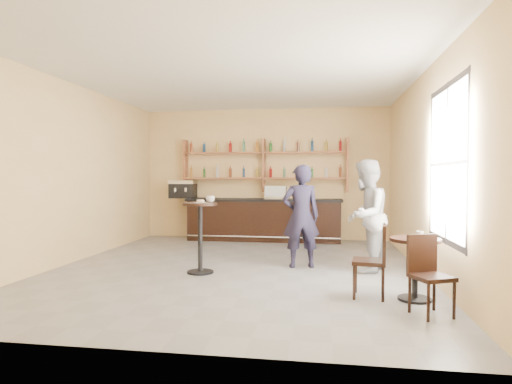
# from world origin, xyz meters

# --- Properties ---
(floor) EXTENTS (7.00, 7.00, 0.00)m
(floor) POSITION_xyz_m (0.00, 0.00, 0.00)
(floor) COLOR slate
(floor) RESTS_ON ground
(ceiling) EXTENTS (7.00, 7.00, 0.00)m
(ceiling) POSITION_xyz_m (0.00, 0.00, 3.20)
(ceiling) COLOR white
(ceiling) RESTS_ON wall_back
(wall_back) EXTENTS (7.00, 0.00, 7.00)m
(wall_back) POSITION_xyz_m (0.00, 3.50, 1.60)
(wall_back) COLOR #ECC686
(wall_back) RESTS_ON floor
(wall_front) EXTENTS (7.00, 0.00, 7.00)m
(wall_front) POSITION_xyz_m (0.00, -3.50, 1.60)
(wall_front) COLOR #ECC686
(wall_front) RESTS_ON floor
(wall_left) EXTENTS (0.00, 7.00, 7.00)m
(wall_left) POSITION_xyz_m (-3.00, 0.00, 1.60)
(wall_left) COLOR #ECC686
(wall_left) RESTS_ON floor
(wall_right) EXTENTS (0.00, 7.00, 7.00)m
(wall_right) POSITION_xyz_m (3.00, 0.00, 1.60)
(wall_right) COLOR #ECC686
(wall_right) RESTS_ON floor
(window_pane) EXTENTS (0.00, 2.00, 2.00)m
(window_pane) POSITION_xyz_m (2.99, -1.20, 1.70)
(window_pane) COLOR white
(window_pane) RESTS_ON wall_right
(window_frame) EXTENTS (0.04, 1.70, 2.10)m
(window_frame) POSITION_xyz_m (2.99, -1.20, 1.70)
(window_frame) COLOR black
(window_frame) RESTS_ON wall_right
(shelf_unit) EXTENTS (4.00, 0.26, 1.40)m
(shelf_unit) POSITION_xyz_m (0.00, 3.37, 1.81)
(shelf_unit) COLOR brown
(shelf_unit) RESTS_ON wall_back
(liquor_bottles) EXTENTS (3.68, 0.10, 1.00)m
(liquor_bottles) POSITION_xyz_m (0.00, 3.37, 1.98)
(liquor_bottles) COLOR #8C5919
(liquor_bottles) RESTS_ON shelf_unit
(bar_counter) EXTENTS (3.71, 0.72, 1.00)m
(bar_counter) POSITION_xyz_m (0.03, 3.15, 0.50)
(bar_counter) COLOR black
(bar_counter) RESTS_ON floor
(espresso_machine) EXTENTS (0.63, 0.41, 0.44)m
(espresso_machine) POSITION_xyz_m (-1.99, 3.15, 1.23)
(espresso_machine) COLOR black
(espresso_machine) RESTS_ON bar_counter
(pastry_case) EXTENTS (0.57, 0.48, 0.31)m
(pastry_case) POSITION_xyz_m (0.32, 3.15, 1.16)
(pastry_case) COLOR silver
(pastry_case) RESTS_ON bar_counter
(pedestal_table) EXTENTS (0.63, 0.63, 1.12)m
(pedestal_table) POSITION_xyz_m (-0.50, -0.47, 0.56)
(pedestal_table) COLOR black
(pedestal_table) RESTS_ON floor
(napkin) EXTENTS (0.22, 0.22, 0.00)m
(napkin) POSITION_xyz_m (-0.50, -0.47, 1.12)
(napkin) COLOR white
(napkin) RESTS_ON pedestal_table
(donut) EXTENTS (0.14, 0.14, 0.04)m
(donut) POSITION_xyz_m (-0.49, -0.48, 1.15)
(donut) COLOR #DC8C50
(donut) RESTS_ON napkin
(cup_pedestal) EXTENTS (0.17, 0.17, 0.11)m
(cup_pedestal) POSITION_xyz_m (-0.36, -0.37, 1.18)
(cup_pedestal) COLOR white
(cup_pedestal) RESTS_ON pedestal_table
(man_main) EXTENTS (0.71, 0.54, 1.74)m
(man_main) POSITION_xyz_m (1.06, 0.22, 0.87)
(man_main) COLOR black
(man_main) RESTS_ON floor
(cafe_table) EXTENTS (0.69, 0.69, 0.77)m
(cafe_table) POSITION_xyz_m (2.55, -1.52, 0.39)
(cafe_table) COLOR black
(cafe_table) RESTS_ON floor
(cup_cafe) EXTENTS (0.10, 0.10, 0.09)m
(cup_cafe) POSITION_xyz_m (2.60, -1.52, 0.82)
(cup_cafe) COLOR white
(cup_cafe) RESTS_ON cafe_table
(chair_west) EXTENTS (0.45, 0.45, 0.93)m
(chair_west) POSITION_xyz_m (2.00, -1.47, 0.47)
(chair_west) COLOR black
(chair_west) RESTS_ON floor
(chair_south) EXTENTS (0.50, 0.50, 0.88)m
(chair_south) POSITION_xyz_m (2.60, -2.12, 0.44)
(chair_south) COLOR black
(chair_south) RESTS_ON floor
(patron_second) EXTENTS (0.97, 1.08, 1.81)m
(patron_second) POSITION_xyz_m (2.11, 0.04, 0.91)
(patron_second) COLOR #95959A
(patron_second) RESTS_ON floor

